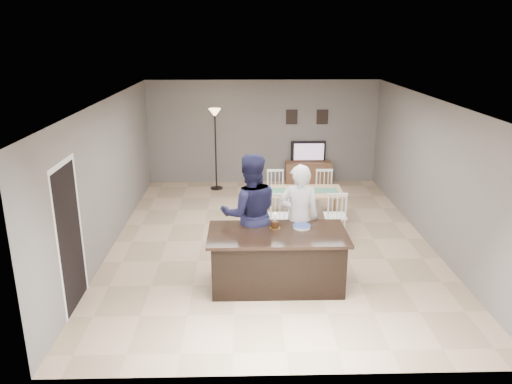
{
  "coord_description": "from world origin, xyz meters",
  "views": [
    {
      "loc": [
        -0.52,
        -8.91,
        3.84
      ],
      "look_at": [
        -0.29,
        -0.3,
        1.08
      ],
      "focal_mm": 35.0,
      "sensor_mm": 36.0,
      "label": 1
    }
  ],
  "objects_px": {
    "tv_console": "(308,173)",
    "man": "(250,214)",
    "birthday_cake": "(275,224)",
    "floor_lamp": "(215,127)",
    "woman": "(299,218)",
    "dining_table": "(304,197)",
    "kitchen_island": "(277,259)",
    "television": "(309,151)",
    "plate_stack": "(302,227)"
  },
  "relations": [
    {
      "from": "television",
      "to": "kitchen_island",
      "type": "bearing_deg",
      "value": 77.99
    },
    {
      "from": "birthday_cake",
      "to": "floor_lamp",
      "type": "bearing_deg",
      "value": 103.3
    },
    {
      "from": "man",
      "to": "floor_lamp",
      "type": "xyz_separation_m",
      "value": [
        -0.8,
        4.64,
        0.59
      ]
    },
    {
      "from": "television",
      "to": "birthday_cake",
      "type": "bearing_deg",
      "value": 77.29
    },
    {
      "from": "kitchen_island",
      "to": "birthday_cake",
      "type": "height_order",
      "value": "birthday_cake"
    },
    {
      "from": "kitchen_island",
      "to": "tv_console",
      "type": "xyz_separation_m",
      "value": [
        1.2,
        5.57,
        -0.15
      ]
    },
    {
      "from": "woman",
      "to": "plate_stack",
      "type": "relative_size",
      "value": 6.56
    },
    {
      "from": "woman",
      "to": "floor_lamp",
      "type": "xyz_separation_m",
      "value": [
        -1.6,
        4.64,
        0.68
      ]
    },
    {
      "from": "tv_console",
      "to": "birthday_cake",
      "type": "xyz_separation_m",
      "value": [
        -1.23,
        -5.38,
        0.66
      ]
    },
    {
      "from": "television",
      "to": "floor_lamp",
      "type": "xyz_separation_m",
      "value": [
        -2.41,
        -0.45,
        0.73
      ]
    },
    {
      "from": "woman",
      "to": "man",
      "type": "bearing_deg",
      "value": 6.96
    },
    {
      "from": "man",
      "to": "television",
      "type": "bearing_deg",
      "value": -113.7
    },
    {
      "from": "man",
      "to": "plate_stack",
      "type": "xyz_separation_m",
      "value": [
        0.81,
        -0.36,
        -0.09
      ]
    },
    {
      "from": "plate_stack",
      "to": "floor_lamp",
      "type": "bearing_deg",
      "value": 107.79
    },
    {
      "from": "woman",
      "to": "dining_table",
      "type": "relative_size",
      "value": 1.02
    },
    {
      "from": "man",
      "to": "dining_table",
      "type": "xyz_separation_m",
      "value": [
        1.14,
        2.07,
        -0.39
      ]
    },
    {
      "from": "television",
      "to": "floor_lamp",
      "type": "relative_size",
      "value": 0.44
    },
    {
      "from": "dining_table",
      "to": "kitchen_island",
      "type": "bearing_deg",
      "value": -104.68
    },
    {
      "from": "tv_console",
      "to": "television",
      "type": "xyz_separation_m",
      "value": [
        0.0,
        0.07,
        0.56
      ]
    },
    {
      "from": "kitchen_island",
      "to": "woman",
      "type": "relative_size",
      "value": 1.17
    },
    {
      "from": "birthday_cake",
      "to": "kitchen_island",
      "type": "bearing_deg",
      "value": -81.49
    },
    {
      "from": "television",
      "to": "birthday_cake",
      "type": "xyz_separation_m",
      "value": [
        -1.23,
        -5.45,
        0.1
      ]
    },
    {
      "from": "tv_console",
      "to": "man",
      "type": "relative_size",
      "value": 0.59
    },
    {
      "from": "floor_lamp",
      "to": "birthday_cake",
      "type": "bearing_deg",
      "value": -76.7
    },
    {
      "from": "kitchen_island",
      "to": "woman",
      "type": "xyz_separation_m",
      "value": [
        0.39,
        0.55,
        0.47
      ]
    },
    {
      "from": "man",
      "to": "floor_lamp",
      "type": "distance_m",
      "value": 4.75
    },
    {
      "from": "floor_lamp",
      "to": "tv_console",
      "type": "bearing_deg",
      "value": 8.88
    },
    {
      "from": "birthday_cake",
      "to": "tv_console",
      "type": "bearing_deg",
      "value": 77.13
    },
    {
      "from": "kitchen_island",
      "to": "birthday_cake",
      "type": "distance_m",
      "value": 0.54
    },
    {
      "from": "kitchen_island",
      "to": "plate_stack",
      "type": "height_order",
      "value": "plate_stack"
    },
    {
      "from": "tv_console",
      "to": "floor_lamp",
      "type": "bearing_deg",
      "value": -171.12
    },
    {
      "from": "television",
      "to": "woman",
      "type": "bearing_deg",
      "value": 80.96
    },
    {
      "from": "kitchen_island",
      "to": "tv_console",
      "type": "bearing_deg",
      "value": 77.84
    },
    {
      "from": "man",
      "to": "floor_lamp",
      "type": "relative_size",
      "value": 0.98
    },
    {
      "from": "plate_stack",
      "to": "kitchen_island",
      "type": "bearing_deg",
      "value": -154.68
    },
    {
      "from": "woman",
      "to": "television",
      "type": "bearing_deg",
      "value": -92.08
    },
    {
      "from": "television",
      "to": "man",
      "type": "distance_m",
      "value": 5.34
    },
    {
      "from": "kitchen_island",
      "to": "woman",
      "type": "height_order",
      "value": "woman"
    },
    {
      "from": "woman",
      "to": "birthday_cake",
      "type": "bearing_deg",
      "value": 47.42
    },
    {
      "from": "woman",
      "to": "plate_stack",
      "type": "xyz_separation_m",
      "value": [
        0.0,
        -0.36,
        0.0
      ]
    },
    {
      "from": "television",
      "to": "dining_table",
      "type": "relative_size",
      "value": 0.51
    },
    {
      "from": "kitchen_island",
      "to": "plate_stack",
      "type": "xyz_separation_m",
      "value": [
        0.4,
        0.19,
        0.47
      ]
    },
    {
      "from": "man",
      "to": "tv_console",
      "type": "bearing_deg",
      "value": -113.93
    },
    {
      "from": "dining_table",
      "to": "floor_lamp",
      "type": "bearing_deg",
      "value": 127.6
    },
    {
      "from": "television",
      "to": "dining_table",
      "type": "xyz_separation_m",
      "value": [
        -0.48,
        -3.02,
        -0.25
      ]
    },
    {
      "from": "kitchen_island",
      "to": "man",
      "type": "height_order",
      "value": "man"
    },
    {
      "from": "tv_console",
      "to": "dining_table",
      "type": "relative_size",
      "value": 0.67
    },
    {
      "from": "woman",
      "to": "floor_lamp",
      "type": "bearing_deg",
      "value": -64.02
    },
    {
      "from": "kitchen_island",
      "to": "dining_table",
      "type": "height_order",
      "value": "dining_table"
    },
    {
      "from": "tv_console",
      "to": "woman",
      "type": "relative_size",
      "value": 0.65
    }
  ]
}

